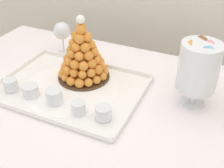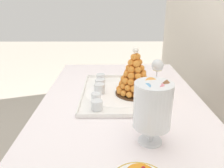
{
  "view_description": "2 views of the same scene",
  "coord_description": "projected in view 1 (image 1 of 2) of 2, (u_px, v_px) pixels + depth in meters",
  "views": [
    {
      "loc": [
        0.45,
        -0.81,
        1.4
      ],
      "look_at": [
        0.1,
        -0.05,
        0.85
      ],
      "focal_mm": 44.99,
      "sensor_mm": 36.0,
      "label": 1
    },
    {
      "loc": [
        1.12,
        -0.06,
        1.28
      ],
      "look_at": [
        0.08,
        -0.06,
        0.88
      ],
      "focal_mm": 35.59,
      "sensor_mm": 36.0,
      "label": 2
    }
  ],
  "objects": [
    {
      "name": "buffet_table",
      "position": [
        95.0,
        109.0,
        1.18
      ],
      "size": [
        1.49,
        0.91,
        0.75
      ],
      "color": "brown",
      "rests_on": "ground_plane"
    },
    {
      "name": "croquembouche",
      "position": [
        83.0,
        55.0,
        1.16
      ],
      "size": [
        0.22,
        0.22,
        0.28
      ],
      "color": "#4C331E",
      "rests_on": "serving_tray"
    },
    {
      "name": "dessert_cup_mid_left",
      "position": [
        31.0,
        91.0,
        1.09
      ],
      "size": [
        0.06,
        0.06,
        0.05
      ],
      "color": "silver",
      "rests_on": "serving_tray"
    },
    {
      "name": "macaron_goblet",
      "position": [
        199.0,
        67.0,
        0.99
      ],
      "size": [
        0.15,
        0.15,
        0.27
      ],
      "color": "white",
      "rests_on": "buffet_table"
    },
    {
      "name": "dessert_cup_centre",
      "position": [
        54.0,
        97.0,
        1.05
      ],
      "size": [
        0.06,
        0.06,
        0.06
      ],
      "color": "silver",
      "rests_on": "serving_tray"
    },
    {
      "name": "serving_tray",
      "position": [
        71.0,
        88.0,
        1.15
      ],
      "size": [
        0.58,
        0.43,
        0.02
      ],
      "color": "white",
      "rests_on": "buffet_table"
    },
    {
      "name": "dessert_cup_left",
      "position": [
        11.0,
        85.0,
        1.13
      ],
      "size": [
        0.06,
        0.06,
        0.05
      ],
      "color": "silver",
      "rests_on": "serving_tray"
    },
    {
      "name": "dessert_cup_mid_right",
      "position": [
        79.0,
        108.0,
        1.0
      ],
      "size": [
        0.05,
        0.05,
        0.05
      ],
      "color": "silver",
      "rests_on": "serving_tray"
    },
    {
      "name": "wine_glass",
      "position": [
        62.0,
        32.0,
        1.37
      ],
      "size": [
        0.08,
        0.08,
        0.16
      ],
      "color": "silver",
      "rests_on": "buffet_table"
    },
    {
      "name": "dessert_cup_right",
      "position": [
        103.0,
        113.0,
        0.98
      ],
      "size": [
        0.06,
        0.06,
        0.05
      ],
      "color": "silver",
      "rests_on": "serving_tray"
    }
  ]
}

